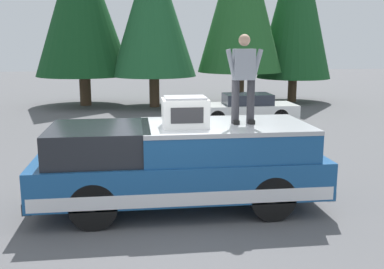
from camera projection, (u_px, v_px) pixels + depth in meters
ground_plane at (169, 216)px, 8.37m from camera, size 90.00×90.00×0.00m
pickup_truck at (180, 164)px, 8.67m from camera, size 2.01×5.54×1.65m
compressor_unit at (185, 112)px, 8.27m from camera, size 0.65×0.84×0.56m
person_on_truck_bed at (244, 77)px, 8.48m from camera, size 0.29×0.72×1.69m
parked_car_white at (245, 108)px, 18.18m from camera, size 1.64×4.10×1.16m
conifer_far_left at (296, 1)px, 23.64m from camera, size 3.94×3.94×9.41m
conifer_center_left at (153, 9)px, 21.74m from camera, size 4.21×4.21×8.04m
conifer_center_right at (81, 3)px, 22.22m from camera, size 4.79×4.79×8.74m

